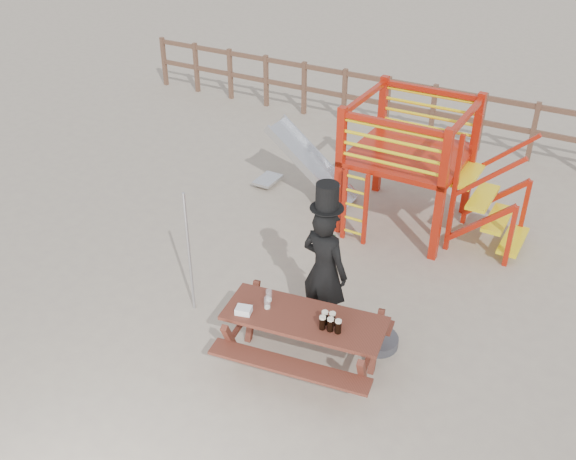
# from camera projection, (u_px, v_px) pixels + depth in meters

# --- Properties ---
(ground) EXTENTS (60.00, 60.00, 0.00)m
(ground) POSITION_uv_depth(u_px,v_px,m) (282.00, 344.00, 8.06)
(ground) COLOR tan
(ground) RESTS_ON ground
(back_fence) EXTENTS (15.09, 0.09, 1.20)m
(back_fence) POSITION_uv_depth(u_px,v_px,m) (457.00, 111.00, 12.84)
(back_fence) COLOR brown
(back_fence) RESTS_ON ground
(playground_fort) EXTENTS (4.71, 1.84, 2.10)m
(playground_fort) POSITION_uv_depth(u_px,v_px,m) (403.00, 162.00, 10.09)
(playground_fort) COLOR #B01D0B
(playground_fort) RESTS_ON ground
(picnic_table) EXTENTS (2.06, 1.57, 0.73)m
(picnic_table) POSITION_uv_depth(u_px,v_px,m) (304.00, 335.00, 7.53)
(picnic_table) COLOR maroon
(picnic_table) RESTS_ON ground
(man_with_hat) EXTENTS (0.71, 0.54, 2.10)m
(man_with_hat) POSITION_uv_depth(u_px,v_px,m) (325.00, 268.00, 7.86)
(man_with_hat) COLOR black
(man_with_hat) RESTS_ON ground
(metal_pole) EXTENTS (0.04, 0.04, 1.77)m
(metal_pole) POSITION_uv_depth(u_px,v_px,m) (189.00, 254.00, 8.22)
(metal_pole) COLOR #B2B2B7
(metal_pole) RESTS_ON ground
(parasol_base) EXTENTS (0.53, 0.53, 0.22)m
(parasol_base) POSITION_uv_depth(u_px,v_px,m) (377.00, 341.00, 8.03)
(parasol_base) COLOR #3C3C41
(parasol_base) RESTS_ON ground
(paper_bag) EXTENTS (0.21, 0.18, 0.08)m
(paper_bag) POSITION_uv_depth(u_px,v_px,m) (244.00, 310.00, 7.43)
(paper_bag) COLOR white
(paper_bag) RESTS_ON picnic_table
(stout_pints) EXTENTS (0.27, 0.19, 0.17)m
(stout_pints) POSITION_uv_depth(u_px,v_px,m) (330.00, 322.00, 7.18)
(stout_pints) COLOR black
(stout_pints) RESTS_ON picnic_table
(empty_glasses) EXTENTS (0.13, 0.20, 0.15)m
(empty_glasses) POSITION_uv_depth(u_px,v_px,m) (268.00, 300.00, 7.55)
(empty_glasses) COLOR silver
(empty_glasses) RESTS_ON picnic_table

